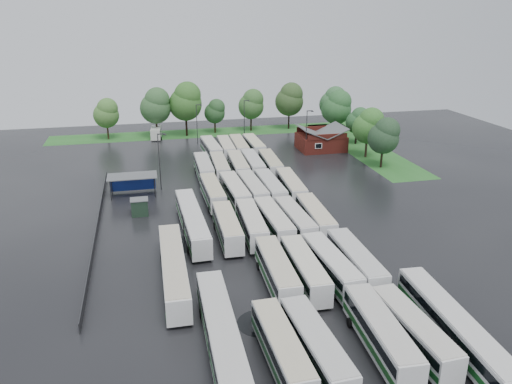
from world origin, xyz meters
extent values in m
plane|color=black|center=(0.00, 0.00, 0.00)|extent=(160.00, 160.00, 0.00)
cube|color=maroon|center=(24.00, 42.80, 1.70)|extent=(10.00, 8.00, 3.40)
cube|color=#4C4F51|center=(21.50, 42.80, 4.30)|extent=(5.07, 8.60, 2.19)
cube|color=#4C4F51|center=(26.50, 42.80, 4.30)|extent=(5.07, 8.60, 2.19)
cube|color=maroon|center=(24.00, 38.80, 3.90)|extent=(9.00, 0.20, 1.20)
cube|color=silver|center=(22.00, 38.75, 2.00)|extent=(1.60, 0.12, 1.20)
cylinder|color=#2D2D30|center=(-20.80, 20.00, 1.70)|extent=(0.16, 0.16, 3.40)
cylinder|color=#2D2D30|center=(-13.60, 20.00, 1.70)|extent=(0.16, 0.16, 3.40)
cylinder|color=#2D2D30|center=(-20.80, 23.20, 1.70)|extent=(0.16, 0.16, 3.40)
cylinder|color=#2D2D30|center=(-13.60, 23.20, 1.70)|extent=(0.16, 0.16, 3.40)
cube|color=#4C4F51|center=(-17.20, 21.60, 3.50)|extent=(8.20, 4.20, 0.15)
cube|color=navy|center=(-17.20, 23.50, 1.60)|extent=(7.60, 0.08, 2.60)
cube|color=black|center=(-16.20, 12.60, 1.25)|extent=(2.50, 2.00, 2.50)
cube|color=#4C4F51|center=(-16.20, 12.60, 2.56)|extent=(2.70, 2.20, 0.12)
cube|color=#256222|center=(2.00, 64.80, 0.01)|extent=(80.00, 10.00, 0.01)
cube|color=#256222|center=(34.00, 42.80, 0.01)|extent=(10.00, 50.00, 0.01)
cube|color=#2D2D30|center=(-22.20, 8.00, 0.60)|extent=(0.10, 50.00, 1.20)
cube|color=silver|center=(-4.26, -25.75, 1.83)|extent=(2.84, 12.08, 2.75)
cube|color=black|center=(-4.26, -25.75, 2.38)|extent=(2.88, 11.60, 0.88)
cube|color=#1C5126|center=(-4.26, -25.75, 1.22)|extent=(2.88, 11.84, 0.61)
cube|color=#B6AC90|center=(-4.26, -25.75, 3.25)|extent=(2.73, 11.72, 0.12)
cylinder|color=black|center=(-4.26, -21.90, 0.45)|extent=(2.55, 0.96, 0.96)
cube|color=silver|center=(-1.25, -26.20, 1.87)|extent=(3.20, 12.43, 2.82)
cube|color=black|center=(-1.25, -26.20, 2.44)|extent=(3.24, 11.94, 0.90)
cube|color=#104616|center=(-1.25, -26.20, 1.25)|extent=(3.24, 12.18, 0.62)
cube|color=#AAA9A3|center=(-1.25, -26.20, 3.33)|extent=(3.08, 12.05, 0.12)
cylinder|color=black|center=(-1.25, -22.26, 0.46)|extent=(2.62, 0.98, 0.98)
cube|color=silver|center=(5.12, -25.77, 1.93)|extent=(3.30, 12.84, 2.91)
cube|color=black|center=(5.12, -25.77, 2.52)|extent=(3.34, 12.33, 0.93)
cube|color=#144718|center=(5.12, -25.77, 1.29)|extent=(3.34, 12.59, 0.64)
cube|color=#B0ADA4|center=(5.12, -25.77, 3.44)|extent=(3.18, 12.45, 0.13)
cylinder|color=black|center=(5.12, -29.84, 0.48)|extent=(2.70, 1.02, 1.02)
cylinder|color=black|center=(5.12, -21.70, 0.48)|extent=(2.70, 1.02, 1.02)
cube|color=silver|center=(8.28, -25.94, 1.84)|extent=(3.10, 12.19, 2.77)
cube|color=black|center=(8.28, -25.94, 2.39)|extent=(3.13, 11.71, 0.89)
cube|color=#0D4318|center=(8.28, -25.94, 1.23)|extent=(3.13, 11.96, 0.61)
cube|color=#B3AEA3|center=(8.28, -25.94, 3.27)|extent=(2.98, 11.83, 0.12)
cylinder|color=black|center=(8.28, -29.81, 0.45)|extent=(2.57, 0.97, 0.97)
cylinder|color=black|center=(8.28, -22.07, 0.45)|extent=(2.57, 0.97, 0.97)
cube|color=silver|center=(-1.11, -12.33, 1.91)|extent=(2.95, 12.60, 2.87)
cube|color=black|center=(-1.11, -12.33, 2.48)|extent=(3.00, 12.10, 0.92)
cube|color=#0F4215|center=(-1.11, -12.33, 1.27)|extent=(3.00, 12.35, 0.63)
cube|color=#B9B197|center=(-1.11, -12.33, 3.40)|extent=(2.84, 12.22, 0.13)
cylinder|color=black|center=(-1.11, -16.34, 0.47)|extent=(2.66, 1.00, 1.00)
cylinder|color=black|center=(-1.11, -8.32, 0.47)|extent=(2.66, 1.00, 1.00)
cube|color=silver|center=(2.10, -12.65, 1.88)|extent=(2.77, 12.39, 2.83)
cube|color=black|center=(2.10, -12.65, 2.44)|extent=(2.83, 11.89, 0.91)
cube|color=#153E1C|center=(2.10, -12.65, 1.26)|extent=(2.82, 12.14, 0.62)
cube|color=beige|center=(2.10, -12.65, 3.34)|extent=(2.66, 12.01, 0.12)
cylinder|color=black|center=(2.10, -16.60, 0.46)|extent=(2.62, 0.99, 0.99)
cylinder|color=black|center=(2.10, -8.70, 0.46)|extent=(2.62, 0.99, 0.99)
cube|color=silver|center=(5.32, -12.51, 1.89)|extent=(3.22, 12.57, 2.86)
cube|color=black|center=(5.32, -12.51, 2.47)|extent=(3.26, 12.08, 0.91)
cube|color=#174F22|center=(5.32, -12.51, 1.27)|extent=(3.26, 12.33, 0.63)
cube|color=beige|center=(5.32, -12.51, 3.37)|extent=(3.10, 12.20, 0.12)
cylinder|color=black|center=(5.32, -16.50, 0.47)|extent=(2.65, 1.00, 1.00)
cylinder|color=black|center=(5.32, -8.52, 0.47)|extent=(2.65, 1.00, 1.00)
cube|color=silver|center=(8.47, -12.39, 1.93)|extent=(2.77, 12.74, 2.91)
cube|color=black|center=(8.47, -12.39, 2.52)|extent=(2.83, 12.24, 0.93)
cube|color=#133E18|center=(8.47, -12.39, 1.29)|extent=(2.82, 12.49, 0.64)
cube|color=#B0AFAA|center=(8.47, -12.39, 3.44)|extent=(2.66, 12.36, 0.13)
cylinder|color=black|center=(8.47, -16.46, 0.48)|extent=(2.70, 1.02, 1.02)
cylinder|color=black|center=(8.47, -8.32, 0.48)|extent=(2.70, 1.02, 1.02)
cube|color=silver|center=(-4.53, 0.91, 1.89)|extent=(2.81, 12.45, 2.84)
cube|color=black|center=(-4.53, 0.91, 2.46)|extent=(2.86, 11.96, 0.91)
cube|color=#1D4724|center=(-4.53, 0.91, 1.26)|extent=(2.85, 12.21, 0.63)
cube|color=#C0B496|center=(-4.53, 0.91, 3.36)|extent=(2.70, 12.08, 0.12)
cylinder|color=black|center=(-4.53, -3.06, 0.47)|extent=(2.64, 0.99, 0.99)
cylinder|color=black|center=(-4.53, 4.88, 0.47)|extent=(2.64, 0.99, 0.99)
cube|color=silver|center=(-1.08, 1.15, 1.88)|extent=(3.08, 12.47, 2.84)
cube|color=black|center=(-1.08, 1.15, 2.45)|extent=(3.12, 11.98, 0.91)
cube|color=#0D4215|center=(-1.08, 1.15, 1.26)|extent=(3.12, 12.22, 0.62)
cube|color=beige|center=(-1.08, 1.15, 3.35)|extent=(2.96, 12.09, 0.12)
cylinder|color=black|center=(-1.08, -2.81, 0.46)|extent=(2.63, 0.99, 0.99)
cylinder|color=black|center=(-1.08, 5.11, 0.46)|extent=(2.63, 0.99, 0.99)
cube|color=silver|center=(2.10, 1.29, 1.89)|extent=(2.95, 12.51, 2.85)
cube|color=black|center=(2.10, 1.29, 2.46)|extent=(3.00, 12.01, 0.91)
cube|color=#134B1E|center=(2.10, 1.29, 1.26)|extent=(2.99, 12.26, 0.63)
cube|color=beige|center=(2.10, 1.29, 3.37)|extent=(2.83, 12.13, 0.12)
cylinder|color=black|center=(2.10, -2.69, 0.47)|extent=(2.64, 1.00, 1.00)
cylinder|color=black|center=(2.10, 5.27, 0.47)|extent=(2.64, 1.00, 1.00)
cube|color=silver|center=(5.16, 1.26, 1.84)|extent=(2.93, 12.16, 2.77)
cube|color=black|center=(5.16, 1.26, 2.39)|extent=(2.97, 11.68, 0.89)
cube|color=#0B3F11|center=(5.16, 1.26, 1.23)|extent=(2.97, 11.92, 0.61)
cube|color=#B9B4AA|center=(5.16, 1.26, 3.27)|extent=(2.81, 11.79, 0.12)
cylinder|color=black|center=(5.16, -2.60, 0.45)|extent=(2.57, 0.97, 0.97)
cylinder|color=black|center=(5.16, 5.13, 0.45)|extent=(2.57, 0.97, 0.97)
cube|color=silver|center=(8.30, 1.48, 1.89)|extent=(3.08, 12.50, 2.84)
cube|color=black|center=(8.30, 1.48, 2.45)|extent=(3.12, 12.00, 0.91)
cube|color=#124D1E|center=(8.30, 1.48, 1.26)|extent=(3.12, 12.25, 0.63)
cube|color=#C3B699|center=(8.30, 1.48, 3.36)|extent=(2.96, 12.12, 0.12)
cylinder|color=black|center=(8.30, -2.49, 0.47)|extent=(2.64, 0.99, 0.99)
cylinder|color=black|center=(8.30, 5.45, 0.47)|extent=(2.64, 0.99, 0.99)
cube|color=silver|center=(-4.54, 15.02, 1.85)|extent=(2.72, 12.17, 2.78)
cube|color=black|center=(-4.54, 15.02, 2.40)|extent=(2.77, 11.69, 0.89)
cube|color=#13441C|center=(-4.54, 15.02, 1.23)|extent=(2.77, 11.93, 0.61)
cube|color=#B9B08D|center=(-4.54, 15.02, 3.29)|extent=(2.61, 11.81, 0.12)
cylinder|color=black|center=(-4.54, 11.14, 0.46)|extent=(2.58, 0.97, 0.97)
cylinder|color=black|center=(-4.54, 18.90, 0.46)|extent=(2.58, 0.97, 0.97)
cube|color=silver|center=(-1.00, 14.50, 1.93)|extent=(3.09, 12.80, 2.91)
cube|color=black|center=(-1.00, 14.50, 2.52)|extent=(3.13, 12.29, 0.93)
cube|color=#1C4720|center=(-1.00, 14.50, 1.29)|extent=(3.13, 12.55, 0.64)
cube|color=beige|center=(-1.00, 14.50, 3.44)|extent=(2.97, 12.42, 0.13)
cylinder|color=black|center=(-1.00, 10.43, 0.48)|extent=(2.70, 1.02, 1.02)
cylinder|color=black|center=(-1.00, 18.57, 0.48)|extent=(2.70, 1.02, 1.02)
cube|color=silver|center=(2.04, 14.99, 1.89)|extent=(2.95, 12.50, 2.85)
cube|color=black|center=(2.04, 14.99, 2.46)|extent=(3.00, 12.00, 0.91)
cube|color=#194520|center=(2.04, 14.99, 1.26)|extent=(3.00, 12.25, 0.63)
cube|color=#B7B3A7|center=(2.04, 14.99, 3.37)|extent=(2.84, 12.12, 0.12)
cylinder|color=black|center=(2.04, 11.02, 0.47)|extent=(2.64, 0.99, 0.99)
cylinder|color=black|center=(2.04, 18.97, 0.47)|extent=(2.64, 0.99, 0.99)
cube|color=silver|center=(5.05, 14.82, 1.90)|extent=(2.69, 12.51, 2.86)
cube|color=black|center=(5.05, 14.82, 2.47)|extent=(2.75, 12.01, 0.92)
cube|color=#1F5024|center=(5.05, 14.82, 1.27)|extent=(2.74, 12.26, 0.63)
cube|color=#B0AFAA|center=(5.05, 14.82, 3.38)|extent=(2.59, 12.13, 0.12)
cylinder|color=black|center=(5.05, 10.83, 0.47)|extent=(2.65, 1.00, 1.00)
cylinder|color=black|center=(5.05, 18.82, 0.47)|extent=(2.65, 1.00, 1.00)
cube|color=silver|center=(8.60, 14.77, 1.91)|extent=(3.27, 12.69, 2.88)
cube|color=black|center=(8.60, 14.77, 2.49)|extent=(3.30, 12.19, 0.92)
cube|color=#1B4723|center=(8.60, 14.77, 1.28)|extent=(3.31, 12.44, 0.63)
cube|color=#C0B398|center=(8.60, 14.77, 3.40)|extent=(3.14, 12.30, 0.13)
cylinder|color=black|center=(8.60, 10.75, 0.47)|extent=(2.67, 1.01, 1.01)
cylinder|color=black|center=(8.60, 18.79, 0.47)|extent=(2.67, 1.01, 1.01)
cube|color=silver|center=(-4.29, 28.43, 1.88)|extent=(2.76, 12.43, 2.84)
cube|color=black|center=(-4.29, 28.43, 2.45)|extent=(2.81, 11.93, 0.91)
cube|color=#184721|center=(-4.29, 28.43, 1.26)|extent=(2.80, 12.18, 0.62)
cube|color=#ABA8A1|center=(-4.29, 28.43, 3.36)|extent=(2.65, 12.05, 0.12)
cylinder|color=black|center=(-4.29, 24.47, 0.46)|extent=(2.63, 0.99, 0.99)
cylinder|color=black|center=(-4.29, 32.40, 0.46)|extent=(2.63, 0.99, 0.99)
cube|color=silver|center=(-1.27, 28.41, 1.85)|extent=(2.98, 12.26, 2.79)
cube|color=black|center=(-1.27, 28.41, 2.41)|extent=(3.02, 11.78, 0.89)
cube|color=#17411F|center=(-1.27, 28.41, 1.24)|extent=(3.02, 12.02, 0.61)
cube|color=#B3AB90|center=(-1.27, 28.41, 3.30)|extent=(2.86, 11.90, 0.12)
cylinder|color=black|center=(-1.27, 24.51, 0.46)|extent=(2.59, 0.97, 0.97)
cylinder|color=black|center=(-1.27, 32.31, 0.46)|extent=(2.59, 0.97, 0.97)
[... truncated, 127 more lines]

